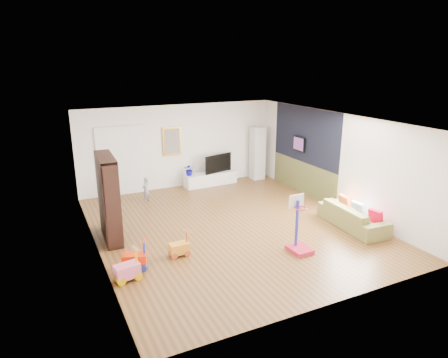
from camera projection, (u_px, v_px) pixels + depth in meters
name	position (u px, v px, depth m)	size (l,w,h in m)	color
floor	(231.00, 226.00, 10.13)	(6.50, 7.50, 0.00)	brown
ceiling	(231.00, 120.00, 9.35)	(6.50, 7.50, 0.00)	white
wall_back	(179.00, 146.00, 12.97)	(6.50, 0.00, 2.70)	silver
wall_front	(335.00, 233.00, 6.51)	(6.50, 0.00, 2.70)	white
wall_left	(93.00, 194.00, 8.39)	(0.00, 7.50, 2.70)	white
wall_right	(335.00, 161.00, 11.10)	(0.00, 7.50, 2.70)	silver
navy_accent	(305.00, 135.00, 12.15)	(0.01, 3.20, 1.70)	black
olive_wainscot	(303.00, 178.00, 12.54)	(0.01, 3.20, 1.00)	brown
doorway	(121.00, 162.00, 12.23)	(1.45, 0.06, 2.10)	white
painting_back	(172.00, 141.00, 12.78)	(0.62, 0.06, 0.92)	gold
artwork_right	(299.00, 144.00, 12.39)	(0.04, 0.56, 0.46)	#7F3F8C
media_console	(211.00, 179.00, 13.43)	(1.81, 0.45, 0.42)	white
tall_cabinet	(257.00, 153.00, 13.95)	(0.43, 0.43, 1.85)	silver
bookshelf	(109.00, 198.00, 9.20)	(0.36, 1.37, 2.00)	black
sofa	(353.00, 216.00, 10.03)	(1.95, 0.76, 0.57)	olive
basketball_hoop	(301.00, 225.00, 8.63)	(0.44, 0.54, 1.28)	#B11F35
ride_on_yellow	(179.00, 244.00, 8.54)	(0.41, 0.26, 0.55)	orange
ride_on_orange	(134.00, 255.00, 7.99)	(0.47, 0.29, 0.63)	red
ride_on_pink	(127.00, 266.00, 7.58)	(0.47, 0.29, 0.63)	#E8648D
child	(146.00, 190.00, 11.77)	(0.28, 0.18, 0.77)	slate
tv	(216.00, 163.00, 13.41)	(1.07, 0.14, 0.62)	black
vase_plant	(190.00, 169.00, 13.01)	(0.36, 0.32, 0.40)	#0C0890
pillow_left	(376.00, 216.00, 9.59)	(0.09, 0.35, 0.35)	red
pillow_center	(358.00, 209.00, 10.06)	(0.10, 0.36, 0.36)	white
pillow_right	(345.00, 202.00, 10.53)	(0.10, 0.38, 0.38)	#C45122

